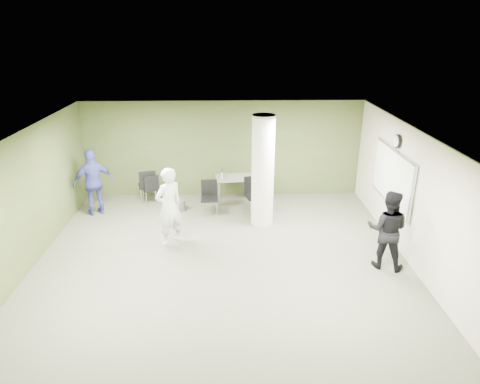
{
  "coord_description": "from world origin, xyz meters",
  "views": [
    {
      "loc": [
        0.15,
        -7.97,
        4.79
      ],
      "look_at": [
        0.41,
        1.0,
        1.25
      ],
      "focal_mm": 32.0,
      "sensor_mm": 36.0,
      "label": 1
    }
  ],
  "objects_px": {
    "woman_white": "(169,207)",
    "man_blue": "(94,182)",
    "man_black": "(387,230)",
    "folding_table": "(242,178)",
    "chair_back_left": "(151,187)"
  },
  "relations": [
    {
      "from": "woman_white",
      "to": "man_blue",
      "type": "height_order",
      "value": "woman_white"
    },
    {
      "from": "woman_white",
      "to": "man_blue",
      "type": "relative_size",
      "value": 1.03
    },
    {
      "from": "woman_white",
      "to": "man_black",
      "type": "height_order",
      "value": "woman_white"
    },
    {
      "from": "folding_table",
      "to": "man_black",
      "type": "distance_m",
      "value": 4.65
    },
    {
      "from": "chair_back_left",
      "to": "man_black",
      "type": "distance_m",
      "value": 6.52
    },
    {
      "from": "folding_table",
      "to": "woman_white",
      "type": "xyz_separation_m",
      "value": [
        -1.75,
        -2.53,
        0.24
      ]
    },
    {
      "from": "chair_back_left",
      "to": "woman_white",
      "type": "bearing_deg",
      "value": 85.14
    },
    {
      "from": "folding_table",
      "to": "woman_white",
      "type": "distance_m",
      "value": 3.09
    },
    {
      "from": "folding_table",
      "to": "man_blue",
      "type": "bearing_deg",
      "value": -173.03
    },
    {
      "from": "man_black",
      "to": "man_blue",
      "type": "bearing_deg",
      "value": 0.05
    },
    {
      "from": "folding_table",
      "to": "man_blue",
      "type": "xyz_separation_m",
      "value": [
        -3.95,
        -0.78,
        0.21
      ]
    },
    {
      "from": "man_black",
      "to": "man_blue",
      "type": "xyz_separation_m",
      "value": [
        -6.8,
        2.89,
        0.05
      ]
    },
    {
      "from": "chair_back_left",
      "to": "man_blue",
      "type": "distance_m",
      "value": 1.57
    },
    {
      "from": "chair_back_left",
      "to": "man_blue",
      "type": "xyz_separation_m",
      "value": [
        -1.36,
        -0.68,
        0.4
      ]
    },
    {
      "from": "folding_table",
      "to": "chair_back_left",
      "type": "height_order",
      "value": "folding_table"
    }
  ]
}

